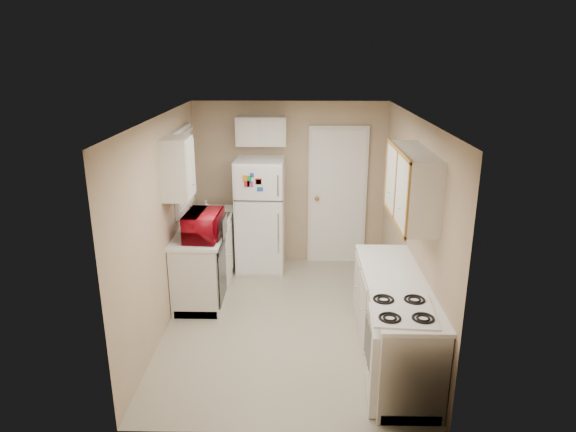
{
  "coord_description": "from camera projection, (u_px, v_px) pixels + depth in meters",
  "views": [
    {
      "loc": [
        0.12,
        -5.44,
        3.07
      ],
      "look_at": [
        0.0,
        0.5,
        1.15
      ],
      "focal_mm": 32.0,
      "sensor_mm": 36.0,
      "label": 1
    }
  ],
  "objects": [
    {
      "name": "wall_left",
      "position": [
        163.0,
        225.0,
        5.78
      ],
      "size": [
        3.8,
        3.8,
        0.0
      ],
      "primitive_type": "plane",
      "color": "tan",
      "rests_on": "floor"
    },
    {
      "name": "sink",
      "position": [
        207.0,
        223.0,
        6.88
      ],
      "size": [
        0.54,
        0.74,
        0.16
      ],
      "primitive_type": "cube",
      "color": "gray",
      "rests_on": "left_counter"
    },
    {
      "name": "wall_front",
      "position": [
        282.0,
        305.0,
        3.95
      ],
      "size": [
        2.8,
        2.8,
        0.0
      ],
      "primitive_type": "plane",
      "color": "tan",
      "rests_on": "floor"
    },
    {
      "name": "upper_cabinet_left",
      "position": [
        177.0,
        168.0,
        5.8
      ],
      "size": [
        0.3,
        0.45,
        0.7
      ],
      "primitive_type": "cube",
      "color": "silver",
      "rests_on": "wall_left"
    },
    {
      "name": "window_blinds",
      "position": [
        184.0,
        169.0,
        6.66
      ],
      "size": [
        0.1,
        0.98,
        1.08
      ],
      "primitive_type": "cube",
      "color": "silver",
      "rests_on": "wall_left"
    },
    {
      "name": "floor",
      "position": [
        287.0,
        320.0,
        6.12
      ],
      "size": [
        3.8,
        3.8,
        0.0
      ],
      "primitive_type": "plane",
      "color": "beige",
      "rests_on": "ground"
    },
    {
      "name": "ceiling",
      "position": [
        287.0,
        117.0,
        5.39
      ],
      "size": [
        3.8,
        3.8,
        0.0
      ],
      "primitive_type": "plane",
      "color": "white",
      "rests_on": "floor"
    },
    {
      "name": "left_counter",
      "position": [
        207.0,
        256.0,
        6.86
      ],
      "size": [
        0.6,
        1.8,
        0.9
      ],
      "primitive_type": "cube",
      "color": "silver",
      "rests_on": "floor"
    },
    {
      "name": "upper_cabinet_right",
      "position": [
        412.0,
        185.0,
        5.07
      ],
      "size": [
        0.3,
        1.2,
        0.7
      ],
      "primitive_type": "cube",
      "color": "silver",
      "rests_on": "wall_right"
    },
    {
      "name": "dishwasher",
      "position": [
        222.0,
        272.0,
        6.27
      ],
      "size": [
        0.03,
        0.58,
        0.72
      ],
      "primitive_type": "cube",
      "color": "black",
      "rests_on": "floor"
    },
    {
      "name": "cabinet_over_fridge",
      "position": [
        261.0,
        131.0,
        7.18
      ],
      "size": [
        0.7,
        0.3,
        0.4
      ],
      "primitive_type": "cube",
      "color": "silver",
      "rests_on": "wall_back"
    },
    {
      "name": "right_counter",
      "position": [
        394.0,
        321.0,
        5.2
      ],
      "size": [
        0.6,
        2.0,
        0.9
      ],
      "primitive_type": "cube",
      "color": "silver",
      "rests_on": "floor"
    },
    {
      "name": "soap_bottle",
      "position": [
        206.0,
        208.0,
        7.1
      ],
      "size": [
        0.12,
        0.12,
        0.2
      ],
      "primitive_type": "imported",
      "rotation": [
        0.0,
        0.0,
        -0.35
      ],
      "color": "white",
      "rests_on": "left_counter"
    },
    {
      "name": "interior_door",
      "position": [
        337.0,
        196.0,
        7.57
      ],
      "size": [
        0.86,
        0.06,
        2.08
      ],
      "primitive_type": "cube",
      "color": "white",
      "rests_on": "floor"
    },
    {
      "name": "refrigerator",
      "position": [
        260.0,
        215.0,
        7.37
      ],
      "size": [
        0.69,
        0.67,
        1.64
      ],
      "primitive_type": "cube",
      "rotation": [
        0.0,
        0.0,
        -0.03
      ],
      "color": "white",
      "rests_on": "floor"
    },
    {
      "name": "microwave",
      "position": [
        204.0,
        226.0,
        6.18
      ],
      "size": [
        0.61,
        0.36,
        0.39
      ],
      "primitive_type": "imported",
      "rotation": [
        0.0,
        0.0,
        1.51
      ],
      "color": "#9A0815",
      "rests_on": "left_counter"
    },
    {
      "name": "wall_back",
      "position": [
        290.0,
        184.0,
        7.56
      ],
      "size": [
        2.8,
        2.8,
        0.0
      ],
      "primitive_type": "plane",
      "color": "tan",
      "rests_on": "floor"
    },
    {
      "name": "stove",
      "position": [
        399.0,
        359.0,
        4.64
      ],
      "size": [
        0.59,
        0.7,
        0.81
      ],
      "primitive_type": "cube",
      "rotation": [
        0.0,
        0.0,
        -0.08
      ],
      "color": "white",
      "rests_on": "floor"
    },
    {
      "name": "wall_right",
      "position": [
        412.0,
        226.0,
        5.73
      ],
      "size": [
        3.8,
        3.8,
        0.0
      ],
      "primitive_type": "plane",
      "color": "tan",
      "rests_on": "floor"
    }
  ]
}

